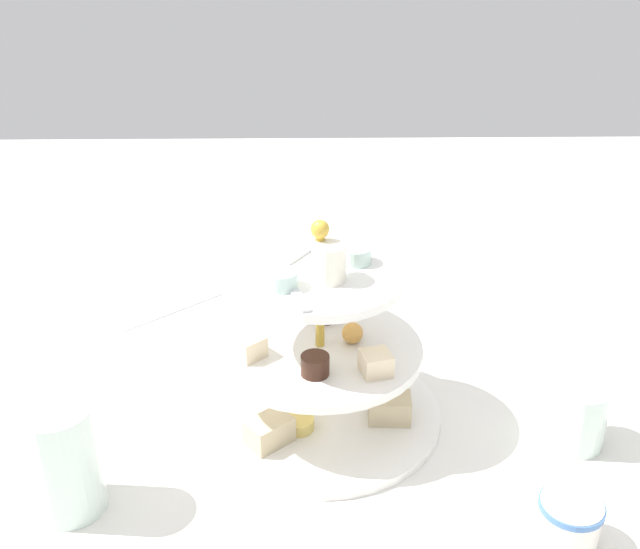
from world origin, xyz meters
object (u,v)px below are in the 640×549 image
(tiered_serving_stand, at_px, (320,363))
(water_glass_short_left, at_px, (577,415))
(water_glass_tall_right, at_px, (64,460))
(butter_knife_left, at_px, (174,310))
(teacup_with_saucer, at_px, (568,524))

(tiered_serving_stand, bearing_deg, water_glass_short_left, 79.73)
(tiered_serving_stand, bearing_deg, water_glass_tall_right, -60.40)
(tiered_serving_stand, height_order, butter_knife_left, tiered_serving_stand)
(teacup_with_saucer, distance_m, butter_knife_left, 0.63)
(tiered_serving_stand, bearing_deg, teacup_with_saucer, 48.65)
(butter_knife_left, bearing_deg, tiered_serving_stand, 88.04)
(tiered_serving_stand, height_order, water_glass_tall_right, tiered_serving_stand)
(tiered_serving_stand, xyz_separation_m, water_glass_tall_right, (0.14, -0.25, -0.02))
(water_glass_short_left, bearing_deg, teacup_with_saucer, -20.88)
(teacup_with_saucer, bearing_deg, butter_knife_left, -136.21)
(water_glass_tall_right, relative_size, teacup_with_saucer, 1.31)
(water_glass_tall_right, xyz_separation_m, butter_knife_left, (-0.40, 0.03, -0.06))
(water_glass_tall_right, distance_m, teacup_with_saucer, 0.48)
(water_glass_tall_right, bearing_deg, tiered_serving_stand, 119.60)
(tiered_serving_stand, xyz_separation_m, butter_knife_left, (-0.26, -0.21, -0.07))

